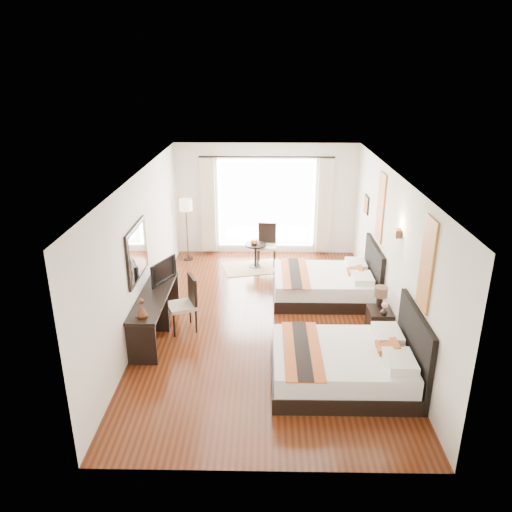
{
  "coord_description": "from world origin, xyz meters",
  "views": [
    {
      "loc": [
        -0.03,
        -8.4,
        4.54
      ],
      "look_at": [
        -0.19,
        0.43,
        1.16
      ],
      "focal_mm": 35.0,
      "sensor_mm": 36.0,
      "label": 1
    }
  ],
  "objects_px": {
    "floor_lamp": "(186,209)",
    "window_chair": "(267,252)",
    "nightstand": "(379,322)",
    "television": "(160,271)",
    "table_lamp": "(381,293)",
    "console_desk": "(155,313)",
    "side_table": "(256,256)",
    "fruit_bowl": "(255,243)",
    "vase": "(384,311)",
    "bed_far": "(327,284)",
    "bed_near": "(347,364)",
    "desk_chair": "(183,314)"
  },
  "relations": [
    {
      "from": "console_desk",
      "to": "window_chair",
      "type": "bearing_deg",
      "value": 59.0
    },
    {
      "from": "television",
      "to": "floor_lamp",
      "type": "bearing_deg",
      "value": 23.29
    },
    {
      "from": "television",
      "to": "desk_chair",
      "type": "bearing_deg",
      "value": -110.47
    },
    {
      "from": "bed_far",
      "to": "television",
      "type": "distance_m",
      "value": 3.43
    },
    {
      "from": "vase",
      "to": "window_chair",
      "type": "height_order",
      "value": "window_chair"
    },
    {
      "from": "nightstand",
      "to": "window_chair",
      "type": "xyz_separation_m",
      "value": [
        -2.01,
        3.37,
        0.06
      ]
    },
    {
      "from": "bed_near",
      "to": "television",
      "type": "bearing_deg",
      "value": 147.4
    },
    {
      "from": "bed_far",
      "to": "fruit_bowl",
      "type": "bearing_deg",
      "value": 133.13
    },
    {
      "from": "table_lamp",
      "to": "television",
      "type": "height_order",
      "value": "television"
    },
    {
      "from": "table_lamp",
      "to": "console_desk",
      "type": "bearing_deg",
      "value": -178.7
    },
    {
      "from": "table_lamp",
      "to": "floor_lamp",
      "type": "bearing_deg",
      "value": 138.53
    },
    {
      "from": "vase",
      "to": "television",
      "type": "height_order",
      "value": "television"
    },
    {
      "from": "bed_far",
      "to": "nightstand",
      "type": "bearing_deg",
      "value": -63.26
    },
    {
      "from": "side_table",
      "to": "bed_near",
      "type": "bearing_deg",
      "value": -72.36
    },
    {
      "from": "side_table",
      "to": "desk_chair",
      "type": "bearing_deg",
      "value": -112.3
    },
    {
      "from": "nightstand",
      "to": "television",
      "type": "height_order",
      "value": "television"
    },
    {
      "from": "nightstand",
      "to": "table_lamp",
      "type": "height_order",
      "value": "table_lamp"
    },
    {
      "from": "nightstand",
      "to": "fruit_bowl",
      "type": "bearing_deg",
      "value": 126.07
    },
    {
      "from": "table_lamp",
      "to": "bed_near",
      "type": "bearing_deg",
      "value": -117.02
    },
    {
      "from": "console_desk",
      "to": "nightstand",
      "type": "bearing_deg",
      "value": -0.43
    },
    {
      "from": "bed_near",
      "to": "desk_chair",
      "type": "height_order",
      "value": "bed_near"
    },
    {
      "from": "television",
      "to": "fruit_bowl",
      "type": "relative_size",
      "value": 3.7
    },
    {
      "from": "bed_far",
      "to": "bed_near",
      "type": "bearing_deg",
      "value": -90.66
    },
    {
      "from": "nightstand",
      "to": "floor_lamp",
      "type": "xyz_separation_m",
      "value": [
        -3.97,
        3.63,
        1.06
      ]
    },
    {
      "from": "nightstand",
      "to": "desk_chair",
      "type": "xyz_separation_m",
      "value": [
        -3.53,
        0.12,
        0.07
      ]
    },
    {
      "from": "television",
      "to": "floor_lamp",
      "type": "xyz_separation_m",
      "value": [
        0.03,
        3.05,
        0.33
      ]
    },
    {
      "from": "table_lamp",
      "to": "side_table",
      "type": "distance_m",
      "value": 3.85
    },
    {
      "from": "fruit_bowl",
      "to": "window_chair",
      "type": "xyz_separation_m",
      "value": [
        0.29,
        0.21,
        -0.3
      ]
    },
    {
      "from": "table_lamp",
      "to": "television",
      "type": "distance_m",
      "value": 4.04
    },
    {
      "from": "vase",
      "to": "bed_far",
      "type": "bearing_deg",
      "value": 114.91
    },
    {
      "from": "vase",
      "to": "fruit_bowl",
      "type": "xyz_separation_m",
      "value": [
        -2.32,
        3.33,
        0.04
      ]
    },
    {
      "from": "window_chair",
      "to": "side_table",
      "type": "bearing_deg",
      "value": -50.31
    },
    {
      "from": "television",
      "to": "fruit_bowl",
      "type": "distance_m",
      "value": 3.11
    },
    {
      "from": "vase",
      "to": "television",
      "type": "distance_m",
      "value": 4.11
    },
    {
      "from": "bed_near",
      "to": "console_desk",
      "type": "xyz_separation_m",
      "value": [
        -3.22,
        1.5,
        0.06
      ]
    },
    {
      "from": "nightstand",
      "to": "side_table",
      "type": "xyz_separation_m",
      "value": [
        -2.28,
        3.18,
        0.05
      ]
    },
    {
      "from": "vase",
      "to": "console_desk",
      "type": "xyz_separation_m",
      "value": [
        -4.04,
        0.2,
        -0.19
      ]
    },
    {
      "from": "vase",
      "to": "fruit_bowl",
      "type": "distance_m",
      "value": 4.06
    },
    {
      "from": "side_table",
      "to": "floor_lamp",
      "type": "bearing_deg",
      "value": 164.87
    },
    {
      "from": "nightstand",
      "to": "floor_lamp",
      "type": "height_order",
      "value": "floor_lamp"
    },
    {
      "from": "television",
      "to": "window_chair",
      "type": "xyz_separation_m",
      "value": [
        1.99,
        2.79,
        -0.67
      ]
    },
    {
      "from": "floor_lamp",
      "to": "desk_chair",
      "type": "bearing_deg",
      "value": -82.95
    },
    {
      "from": "vase",
      "to": "television",
      "type": "xyz_separation_m",
      "value": [
        -4.02,
        0.75,
        0.41
      ]
    },
    {
      "from": "desk_chair",
      "to": "fruit_bowl",
      "type": "distance_m",
      "value": 3.29
    },
    {
      "from": "floor_lamp",
      "to": "window_chair",
      "type": "distance_m",
      "value": 2.21
    },
    {
      "from": "vase",
      "to": "window_chair",
      "type": "distance_m",
      "value": 4.09
    },
    {
      "from": "table_lamp",
      "to": "console_desk",
      "type": "relative_size",
      "value": 0.17
    },
    {
      "from": "television",
      "to": "desk_chair",
      "type": "relative_size",
      "value": 0.73
    },
    {
      "from": "bed_near",
      "to": "window_chair",
      "type": "bearing_deg",
      "value": 104.07
    },
    {
      "from": "floor_lamp",
      "to": "fruit_bowl",
      "type": "relative_size",
      "value": 7.6
    }
  ]
}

